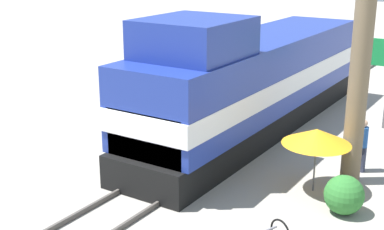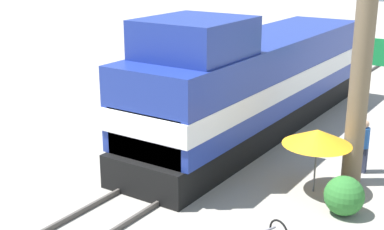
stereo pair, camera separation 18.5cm
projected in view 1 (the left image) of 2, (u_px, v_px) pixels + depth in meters
name	position (u px, v px, depth m)	size (l,w,h in m)	color
ground_plane	(225.00, 147.00, 19.31)	(120.00, 120.00, 0.00)	gray
rail_near	(208.00, 142.00, 19.66)	(0.08, 36.44, 0.15)	#4C4742
rail_far	(242.00, 149.00, 18.92)	(0.08, 36.44, 0.15)	#4C4742
locomotive	(251.00, 83.00, 20.24)	(3.13, 14.81, 4.86)	black
utility_pole	(362.00, 43.00, 15.20)	(1.80, 0.59, 8.57)	#726047
vendor_umbrella	(317.00, 137.00, 15.36)	(2.01, 2.01, 1.93)	#4C4C4C
shrub_cluster	(344.00, 195.00, 14.36)	(1.08, 1.08, 1.08)	#2D722D
person_bystander	(362.00, 143.00, 16.98)	(0.34, 0.34, 1.74)	#2D3347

